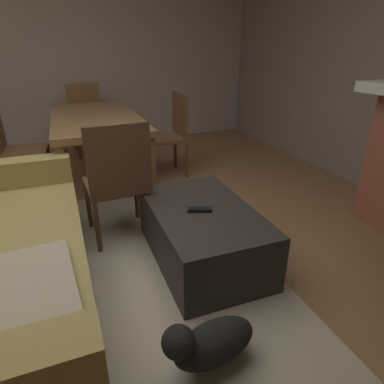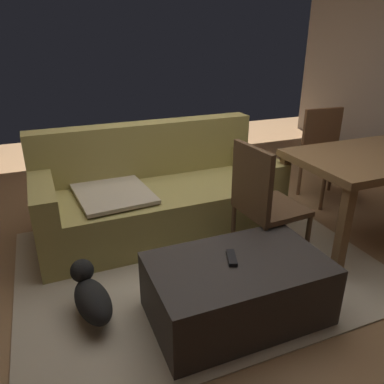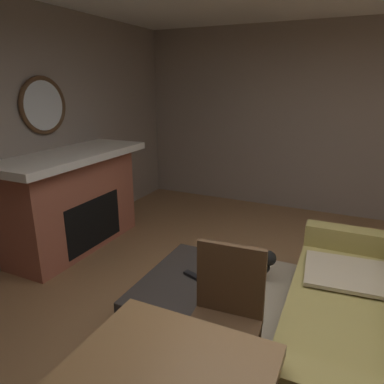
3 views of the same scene
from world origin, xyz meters
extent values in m
plane|color=olive|center=(0.00, 0.00, 0.00)|extent=(8.09, 8.09, 0.00)
cube|color=#B2A59B|center=(3.37, 0.00, 1.35)|extent=(0.12, 6.38, 2.69)
cube|color=tan|center=(-0.16, -0.21, 0.01)|extent=(2.60, 2.00, 0.01)
cube|color=#9E8E4C|center=(-0.26, 0.41, 0.21)|extent=(2.05, 0.93, 0.42)
cube|color=#9E8E4C|center=(0.66, 0.42, 0.52)|extent=(0.19, 0.90, 0.20)
cube|color=#2D2826|center=(-0.16, -0.82, 0.20)|extent=(1.05, 0.64, 0.40)
cube|color=black|center=(-0.19, -0.79, 0.41)|extent=(0.10, 0.17, 0.02)
cube|color=brown|center=(1.57, -0.33, 0.71)|extent=(1.77, 0.85, 0.06)
cube|color=brown|center=(0.75, 0.03, 0.34)|extent=(0.07, 0.07, 0.68)
cube|color=brown|center=(2.40, 0.03, 0.34)|extent=(0.07, 0.07, 0.68)
cube|color=brown|center=(0.75, -0.70, 0.34)|extent=(0.07, 0.07, 0.68)
cube|color=brown|center=(2.40, -0.70, 0.34)|extent=(0.07, 0.07, 0.68)
cube|color=brown|center=(1.57, 0.39, 0.43)|extent=(0.47, 0.47, 0.04)
cylinder|color=brown|center=(1.76, 0.18, 0.21)|extent=(0.04, 0.04, 0.41)
cylinder|color=brown|center=(1.36, 0.21, 0.21)|extent=(0.04, 0.04, 0.41)
cylinder|color=brown|center=(1.78, 0.58, 0.21)|extent=(0.04, 0.04, 0.41)
cylinder|color=brown|center=(1.38, 0.61, 0.21)|extent=(0.04, 0.04, 0.41)
cube|color=brown|center=(1.57, -1.06, 0.43)|extent=(0.44, 0.44, 0.04)
cube|color=brown|center=(1.57, -1.26, 0.69)|extent=(0.44, 0.04, 0.48)
cylinder|color=brown|center=(1.37, -0.86, 0.21)|extent=(0.04, 0.04, 0.41)
cylinder|color=brown|center=(1.77, -0.86, 0.21)|extent=(0.04, 0.04, 0.41)
cylinder|color=brown|center=(1.37, -1.26, 0.21)|extent=(0.04, 0.04, 0.41)
cylinder|color=brown|center=(1.77, -1.26, 0.21)|extent=(0.04, 0.04, 0.41)
cube|color=brown|center=(2.76, -0.33, 0.43)|extent=(0.47, 0.47, 0.04)
cube|color=brown|center=(2.95, -0.32, 0.69)|extent=(0.07, 0.44, 0.48)
cylinder|color=brown|center=(2.57, -0.55, 0.21)|extent=(0.04, 0.04, 0.41)
cylinder|color=brown|center=(2.54, -0.15, 0.21)|extent=(0.04, 0.04, 0.41)
cylinder|color=brown|center=(2.97, -0.52, 0.21)|extent=(0.04, 0.04, 0.41)
cylinder|color=brown|center=(2.94, -0.12, 0.21)|extent=(0.04, 0.04, 0.41)
cube|color=#513823|center=(0.39, -0.33, 0.43)|extent=(0.47, 0.47, 0.04)
cube|color=#513823|center=(0.19, -0.35, 0.69)|extent=(0.07, 0.44, 0.48)
cylinder|color=#513823|center=(0.57, -0.12, 0.21)|extent=(0.04, 0.04, 0.41)
cylinder|color=#513823|center=(0.60, -0.52, 0.21)|extent=(0.04, 0.04, 0.41)
cylinder|color=#513823|center=(0.17, -0.15, 0.21)|extent=(0.04, 0.04, 0.41)
cylinder|color=#513823|center=(0.20, -0.55, 0.21)|extent=(0.04, 0.04, 0.41)
ellipsoid|color=black|center=(-0.99, -0.54, 0.15)|extent=(0.26, 0.44, 0.20)
sphere|color=black|center=(-1.01, -0.36, 0.26)|extent=(0.15, 0.15, 0.15)
camera|label=1|loc=(-1.97, -0.05, 1.39)|focal=30.80mm
camera|label=2|loc=(-1.11, -2.44, 1.63)|focal=34.91mm
camera|label=3|loc=(2.05, 0.26, 1.88)|focal=32.76mm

